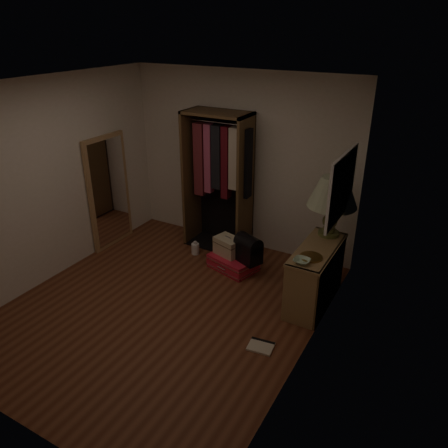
{
  "coord_description": "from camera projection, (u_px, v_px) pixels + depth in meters",
  "views": [
    {
      "loc": [
        2.79,
        -3.48,
        3.18
      ],
      "look_at": [
        0.3,
        0.95,
        0.8
      ],
      "focal_mm": 35.0,
      "sensor_mm": 36.0,
      "label": 1
    }
  ],
  "objects": [
    {
      "name": "ceramic_bowl",
      "position": [
        302.0,
        261.0,
        4.81
      ],
      "size": [
        0.19,
        0.19,
        0.04
      ],
      "primitive_type": "imported",
      "rotation": [
        0.0,
        0.0,
        -0.03
      ],
      "color": "#B2D6B6",
      "rests_on": "console_bookshelf"
    },
    {
      "name": "ground",
      "position": [
        165.0,
        307.0,
        5.33
      ],
      "size": [
        4.0,
        4.0,
        0.0
      ],
      "primitive_type": "plane",
      "color": "#5D2D1A",
      "rests_on": "ground"
    },
    {
      "name": "console_bookshelf",
      "position": [
        316.0,
        272.0,
        5.31
      ],
      "size": [
        0.42,
        1.12,
        0.75
      ],
      "color": "olive",
      "rests_on": "ground"
    },
    {
      "name": "brass_tray",
      "position": [
        311.0,
        257.0,
        4.92
      ],
      "size": [
        0.33,
        0.33,
        0.01
      ],
      "rotation": [
        0.0,
        0.0,
        0.32
      ],
      "color": "#A17B3D",
      "rests_on": "console_bookshelf"
    },
    {
      "name": "table_lamp",
      "position": [
        333.0,
        193.0,
        5.21
      ],
      "size": [
        0.78,
        0.78,
        0.76
      ],
      "rotation": [
        0.0,
        0.0,
        0.36
      ],
      "color": "#52592B",
      "rests_on": "console_bookshelf"
    },
    {
      "name": "room_walls",
      "position": [
        165.0,
        192.0,
        4.7
      ],
      "size": [
        3.52,
        4.02,
        2.6
      ],
      "color": "silver",
      "rests_on": "ground"
    },
    {
      "name": "floor_book",
      "position": [
        261.0,
        346.0,
        4.68
      ],
      "size": [
        0.29,
        0.24,
        0.02
      ],
      "rotation": [
        0.0,
        0.0,
        0.12
      ],
      "color": "beige",
      "rests_on": "ground"
    },
    {
      "name": "white_jug",
      "position": [
        195.0,
        249.0,
        6.51
      ],
      "size": [
        0.15,
        0.15,
        0.2
      ],
      "rotation": [
        0.0,
        0.0,
        0.39
      ],
      "color": "white",
      "rests_on": "ground"
    },
    {
      "name": "train_case",
      "position": [
        228.0,
        246.0,
        6.08
      ],
      "size": [
        0.43,
        0.35,
        0.27
      ],
      "rotation": [
        0.0,
        0.0,
        -0.29
      ],
      "color": "#C5B996",
      "rests_on": "pink_suitcase"
    },
    {
      "name": "floor_mirror",
      "position": [
        109.0,
        192.0,
        6.52
      ],
      "size": [
        0.06,
        0.8,
        1.7
      ],
      "color": "#AB8153",
      "rests_on": "ground"
    },
    {
      "name": "black_bag",
      "position": [
        248.0,
        248.0,
        5.87
      ],
      "size": [
        0.42,
        0.36,
        0.39
      ],
      "rotation": [
        0.0,
        0.0,
        -0.41
      ],
      "color": "black",
      "rests_on": "pink_suitcase"
    },
    {
      "name": "open_wardrobe",
      "position": [
        221.0,
        170.0,
        6.31
      ],
      "size": [
        1.01,
        0.5,
        2.05
      ],
      "color": "brown",
      "rests_on": "ground"
    },
    {
      "name": "pink_suitcase",
      "position": [
        233.0,
        262.0,
        6.12
      ],
      "size": [
        0.74,
        0.61,
        0.2
      ],
      "rotation": [
        0.0,
        0.0,
        -0.26
      ],
      "color": "red",
      "rests_on": "ground"
    }
  ]
}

